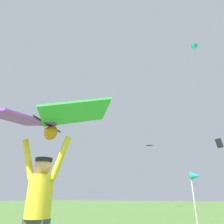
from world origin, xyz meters
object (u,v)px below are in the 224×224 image
distant_kite_black_low_left (149,145)px  distant_kite_black_high_right (219,143)px  held_stunt_kite (46,119)px  distant_kite_teal_overhead_distant (194,47)px  kite_flyer_person (38,209)px  marker_flag (195,180)px

distant_kite_black_low_left → distant_kite_black_high_right: bearing=53.1°
held_stunt_kite → distant_kite_black_high_right: bearing=90.8°
distant_kite_black_high_right → distant_kite_black_low_left: distant_kite_black_high_right is taller
held_stunt_kite → distant_kite_teal_overhead_distant: distant_kite_teal_overhead_distant is taller
distant_kite_black_low_left → held_stunt_kite: bearing=-71.5°
kite_flyer_person → distant_kite_black_high_right: 31.91m
distant_kite_black_low_left → marker_flag: size_ratio=0.56×
held_stunt_kite → distant_kite_black_high_right: 31.73m
distant_kite_teal_overhead_distant → marker_flag: distant_kite_teal_overhead_distant is taller
distant_kite_black_low_left → distant_kite_teal_overhead_distant: distant_kite_teal_overhead_distant is taller
kite_flyer_person → distant_kite_black_low_left: (-7.31, 21.84, 6.11)m
kite_flyer_person → marker_flag: bearing=78.6°
held_stunt_kite → distant_kite_teal_overhead_distant: 29.77m
marker_flag → distant_kite_black_high_right: bearing=93.1°
kite_flyer_person → distant_kite_black_low_left: distant_kite_black_low_left is taller
kite_flyer_person → distant_kite_teal_overhead_distant: 30.48m
marker_flag → distant_kite_teal_overhead_distant: bearing=94.6°
distant_kite_black_high_right → distant_kite_black_low_left: 11.59m
held_stunt_kite → distant_kite_black_low_left: distant_kite_black_low_left is taller
distant_kite_black_high_right → distant_kite_black_low_left: bearing=-126.9°
kite_flyer_person → marker_flag: (1.02, 5.06, 0.64)m
distant_kite_black_high_right → marker_flag: distant_kite_black_high_right is taller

